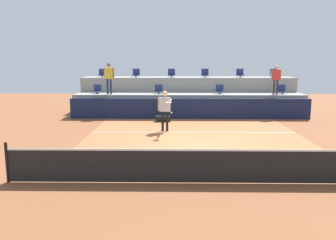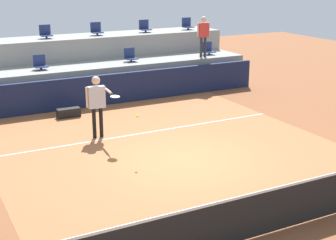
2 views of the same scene
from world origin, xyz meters
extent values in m
plane|color=brown|center=(0.00, 0.00, 0.00)|extent=(40.00, 40.00, 0.00)
cube|color=#A36038|center=(0.00, 1.00, 0.00)|extent=(9.00, 10.00, 0.01)
cube|color=silver|center=(0.00, 2.40, 0.01)|extent=(9.00, 0.06, 0.00)
cube|color=black|center=(0.00, -4.00, 0.46)|extent=(10.40, 0.01, 0.87)
cube|color=white|center=(0.00, -4.00, 0.89)|extent=(10.40, 0.02, 0.05)
cube|color=#141E42|center=(0.00, 6.00, 0.55)|extent=(13.00, 0.16, 1.10)
cube|color=gray|center=(0.00, 7.30, 0.62)|extent=(13.00, 1.80, 1.25)
cube|color=gray|center=(0.00, 9.10, 1.05)|extent=(13.00, 1.80, 2.10)
cylinder|color=#2D2D33|center=(-1.74, 7.15, 1.30)|extent=(0.08, 0.08, 0.10)
cube|color=navy|center=(-1.74, 7.15, 1.37)|extent=(0.44, 0.40, 0.04)
cube|color=navy|center=(-1.74, 7.33, 1.58)|extent=(0.44, 0.04, 0.38)
cylinder|color=#2D2D33|center=(1.76, 7.15, 1.30)|extent=(0.08, 0.08, 0.10)
cube|color=navy|center=(1.76, 7.15, 1.37)|extent=(0.44, 0.40, 0.04)
cube|color=navy|center=(1.76, 7.33, 1.58)|extent=(0.44, 0.04, 0.38)
cylinder|color=#2D2D33|center=(5.30, 7.15, 1.30)|extent=(0.08, 0.08, 0.10)
cube|color=navy|center=(5.30, 7.15, 1.37)|extent=(0.44, 0.40, 0.04)
cube|color=navy|center=(5.30, 7.33, 1.58)|extent=(0.44, 0.04, 0.38)
cylinder|color=#2D2D33|center=(-1.02, 8.95, 2.15)|extent=(0.08, 0.08, 0.10)
cube|color=navy|center=(-1.02, 8.95, 2.22)|extent=(0.44, 0.40, 0.04)
cube|color=navy|center=(-1.02, 9.13, 2.43)|extent=(0.44, 0.04, 0.38)
cylinder|color=#2D2D33|center=(1.06, 8.95, 2.15)|extent=(0.08, 0.08, 0.10)
cube|color=navy|center=(1.06, 8.95, 2.22)|extent=(0.44, 0.40, 0.04)
cube|color=navy|center=(1.06, 9.13, 2.43)|extent=(0.44, 0.04, 0.38)
cylinder|color=#2D2D33|center=(3.22, 8.95, 2.15)|extent=(0.08, 0.08, 0.10)
cube|color=navy|center=(3.22, 8.95, 2.22)|extent=(0.44, 0.40, 0.04)
cube|color=navy|center=(3.22, 9.13, 2.43)|extent=(0.44, 0.04, 0.38)
cylinder|color=#2D2D33|center=(5.32, 8.95, 2.15)|extent=(0.08, 0.08, 0.10)
cube|color=navy|center=(5.32, 8.95, 2.22)|extent=(0.44, 0.40, 0.04)
cube|color=navy|center=(5.32, 9.13, 2.43)|extent=(0.44, 0.04, 0.38)
cylinder|color=black|center=(-1.37, 2.69, 0.45)|extent=(0.12, 0.12, 0.89)
cylinder|color=black|center=(-1.16, 2.67, 0.45)|extent=(0.12, 0.12, 0.89)
cube|color=#B2B2B7|center=(-1.27, 2.68, 1.21)|extent=(0.50, 0.23, 0.63)
sphere|color=beige|center=(-1.27, 2.68, 1.69)|extent=(0.26, 0.26, 0.24)
cylinder|color=beige|center=(-1.54, 2.71, 1.22)|extent=(0.08, 0.08, 0.59)
cylinder|color=beige|center=(-1.02, 2.37, 1.42)|extent=(0.12, 0.57, 0.07)
cylinder|color=black|center=(-1.06, 1.99, 1.42)|extent=(0.06, 0.26, 0.04)
ellipsoid|color=silver|center=(-1.08, 1.72, 1.42)|extent=(0.29, 0.34, 0.03)
cylinder|color=#2D2D33|center=(4.72, 6.85, 1.65)|extent=(0.11, 0.11, 0.80)
cylinder|color=#2D2D33|center=(4.91, 6.85, 1.65)|extent=(0.11, 0.11, 0.80)
cube|color=red|center=(4.81, 6.85, 2.33)|extent=(0.43, 0.18, 0.57)
sphere|color=beige|center=(4.81, 6.85, 2.77)|extent=(0.22, 0.22, 0.22)
cylinder|color=beige|center=(4.56, 6.85, 2.35)|extent=(0.07, 0.07, 0.53)
cylinder|color=beige|center=(5.07, 6.85, 2.35)|extent=(0.07, 0.07, 0.53)
sphere|color=#CCE033|center=(-0.96, 0.53, 1.17)|extent=(0.07, 0.07, 0.07)
cube|color=black|center=(-1.43, 5.07, 0.15)|extent=(0.76, 0.28, 0.30)
camera|label=1|loc=(-0.87, -12.59, 3.17)|focal=37.02mm
camera|label=2|loc=(-5.81, -10.41, 4.71)|focal=53.22mm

